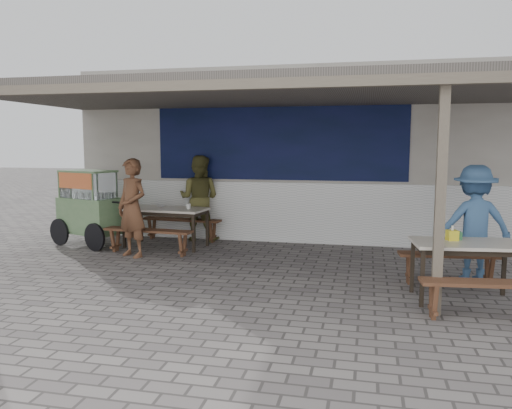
{
  "coord_description": "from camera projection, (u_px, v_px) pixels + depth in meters",
  "views": [
    {
      "loc": [
        1.54,
        -6.81,
        1.95
      ],
      "look_at": [
        -0.19,
        0.9,
        1.0
      ],
      "focal_mm": 35.0,
      "sensor_mm": 36.0,
      "label": 1
    }
  ],
  "objects": [
    {
      "name": "tissue_box",
      "position": [
        452.0,
        235.0,
        6.29
      ],
      "size": [
        0.16,
        0.16,
        0.13
      ],
      "primitive_type": "cube",
      "rotation": [
        0.0,
        0.0,
        0.24
      ],
      "color": "yellow",
      "rests_on": "table_right"
    },
    {
      "name": "patron_street_side",
      "position": [
        132.0,
        208.0,
        8.66
      ],
      "size": [
        0.74,
        0.62,
        1.72
      ],
      "primitive_type": "imported",
      "rotation": [
        0.0,
        0.0,
        -0.4
      ],
      "color": "brown",
      "rests_on": "ground"
    },
    {
      "name": "back_wall",
      "position": [
        293.0,
        156.0,
        10.43
      ],
      "size": [
        9.0,
        1.28,
        3.5
      ],
      "color": "beige",
      "rests_on": "ground"
    },
    {
      "name": "ground",
      "position": [
        255.0,
        281.0,
        7.17
      ],
      "size": [
        60.0,
        60.0,
        0.0
      ],
      "primitive_type": "plane",
      "color": "slate",
      "rests_on": "ground"
    },
    {
      "name": "patron_right_table",
      "position": [
        474.0,
        223.0,
        7.13
      ],
      "size": [
        1.16,
        0.77,
        1.67
      ],
      "primitive_type": "imported",
      "rotation": [
        0.0,
        0.0,
        3.29
      ],
      "color": "#416999",
      "rests_on": "ground"
    },
    {
      "name": "warung_roof",
      "position": [
        269.0,
        95.0,
        7.71
      ],
      "size": [
        9.0,
        4.21,
        2.81
      ],
      "color": "#544F48",
      "rests_on": "ground"
    },
    {
      "name": "table_left",
      "position": [
        166.0,
        212.0,
        9.49
      ],
      "size": [
        1.62,
        0.88,
        0.75
      ],
      "rotation": [
        0.0,
        0.0,
        -0.09
      ],
      "color": "beige",
      "rests_on": "ground"
    },
    {
      "name": "table_right",
      "position": [
        466.0,
        248.0,
        6.19
      ],
      "size": [
        1.34,
        0.86,
        0.75
      ],
      "rotation": [
        0.0,
        0.0,
        0.11
      ],
      "color": "beige",
      "rests_on": "ground"
    },
    {
      "name": "condiment_bowl",
      "position": [
        161.0,
        206.0,
        9.68
      ],
      "size": [
        0.21,
        0.21,
        0.04
      ],
      "primitive_type": "imported",
      "rotation": [
        0.0,
        0.0,
        -0.24
      ],
      "color": "silver",
      "rests_on": "table_left"
    },
    {
      "name": "vendor_cart",
      "position": [
        90.0,
        205.0,
        9.66
      ],
      "size": [
        1.87,
        1.13,
        1.46
      ],
      "rotation": [
        0.0,
        0.0,
        -0.35
      ],
      "color": "#6B895B",
      "rests_on": "ground"
    },
    {
      "name": "bench_left_street",
      "position": [
        148.0,
        235.0,
        8.9
      ],
      "size": [
        1.68,
        0.42,
        0.45
      ],
      "rotation": [
        0.0,
        0.0,
        -0.09
      ],
      "color": "brown",
      "rests_on": "ground"
    },
    {
      "name": "bench_right_street",
      "position": [
        484.0,
        292.0,
        5.52
      ],
      "size": [
        1.4,
        0.42,
        0.45
      ],
      "rotation": [
        0.0,
        0.0,
        0.11
      ],
      "color": "brown",
      "rests_on": "ground"
    },
    {
      "name": "bench_left_wall",
      "position": [
        182.0,
        224.0,
        10.17
      ],
      "size": [
        1.68,
        0.42,
        0.45
      ],
      "rotation": [
        0.0,
        0.0,
        -0.09
      ],
      "color": "brown",
      "rests_on": "ground"
    },
    {
      "name": "bench_right_wall",
      "position": [
        449.0,
        262.0,
        6.93
      ],
      "size": [
        1.4,
        0.42,
        0.45
      ],
      "rotation": [
        0.0,
        0.0,
        0.11
      ],
      "color": "brown",
      "rests_on": "ground"
    },
    {
      "name": "condiment_jar",
      "position": [
        189.0,
        206.0,
        9.43
      ],
      "size": [
        0.08,
        0.08,
        0.09
      ],
      "primitive_type": "cylinder",
      "color": "silver",
      "rests_on": "table_left"
    },
    {
      "name": "patron_wall_side",
      "position": [
        199.0,
        198.0,
        10.11
      ],
      "size": [
        0.86,
        0.68,
        1.74
      ],
      "primitive_type": "imported",
      "rotation": [
        0.0,
        0.0,
        3.12
      ],
      "color": "brown",
      "rests_on": "ground"
    },
    {
      "name": "donation_box",
      "position": [
        455.0,
        235.0,
        6.34
      ],
      "size": [
        0.17,
        0.12,
        0.1
      ],
      "primitive_type": "cube",
      "rotation": [
        0.0,
        0.0,
        0.14
      ],
      "color": "#337347",
      "rests_on": "table_right"
    }
  ]
}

